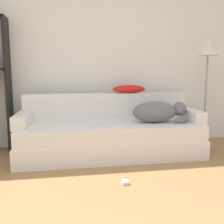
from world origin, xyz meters
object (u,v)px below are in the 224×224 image
at_px(laptop, 111,123).
at_px(power_adapter, 125,183).
at_px(dog, 158,112).
at_px(throw_pillow, 129,89).
at_px(floor_lamp, 208,57).
at_px(couch, 111,139).

distance_m(laptop, power_adapter, 0.91).
height_order(dog, laptop, dog).
bearing_deg(power_adapter, dog, 53.37).
relative_size(dog, power_adapter, 10.94).
xyz_separation_m(dog, throw_pillow, (-0.29, 0.39, 0.26)).
relative_size(dog, throw_pillow, 1.53).
xyz_separation_m(throw_pillow, floor_lamp, (1.06, -0.14, 0.44)).
bearing_deg(dog, power_adapter, -126.63).
height_order(couch, laptop, laptop).
bearing_deg(floor_lamp, laptop, -170.16).
bearing_deg(couch, dog, -6.07).
bearing_deg(dog, throw_pillow, 126.05).
height_order(couch, dog, dog).
distance_m(couch, throw_pillow, 0.75).
bearing_deg(couch, floor_lamp, 7.74).
bearing_deg(floor_lamp, throw_pillow, 172.23).
distance_m(dog, laptop, 0.61).
height_order(throw_pillow, floor_lamp, floor_lamp).
xyz_separation_m(couch, dog, (0.59, -0.06, 0.34)).
height_order(throw_pillow, power_adapter, throw_pillow).
relative_size(couch, floor_lamp, 1.50).
xyz_separation_m(dog, laptop, (-0.60, 0.01, -0.13)).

